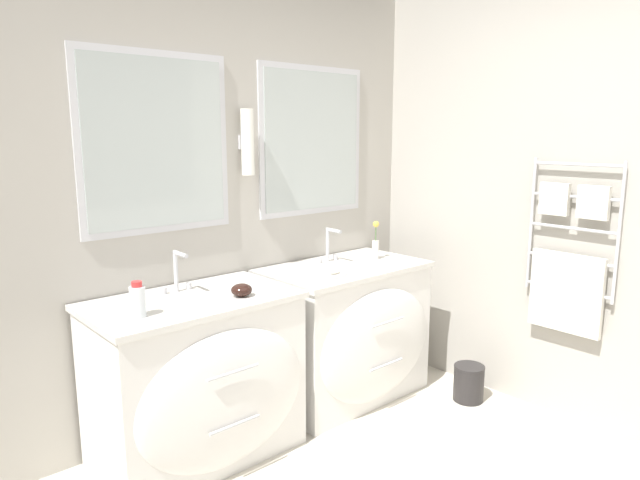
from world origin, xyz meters
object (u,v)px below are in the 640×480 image
vanity_left (199,379)px  vanity_right (349,331)px  toiletry_bottle (138,300)px  waste_bin (469,382)px  flower_vase (376,244)px  amenity_bowl (242,290)px

vanity_left → vanity_right: (1.05, 0.00, 0.00)m
toiletry_bottle → waste_bin: 2.11m
vanity_right → flower_vase: flower_vase is taller
flower_vase → toiletry_bottle: bearing=-176.5°
flower_vase → waste_bin: bearing=-67.8°
flower_vase → vanity_left: bearing=-178.2°
toiletry_bottle → amenity_bowl: size_ratio=1.52×
vanity_left → toiletry_bottle: toiletry_bottle is taller
vanity_left → amenity_bowl: (0.20, -0.09, 0.44)m
amenity_bowl → flower_vase: bearing=6.9°
flower_vase → waste_bin: flower_vase is taller
vanity_left → flower_vase: bearing=1.8°
vanity_left → amenity_bowl: size_ratio=9.58×
vanity_right → vanity_left: bearing=180.0°
toiletry_bottle → amenity_bowl: bearing=-3.8°
vanity_right → amenity_bowl: size_ratio=9.58×
vanity_right → flower_vase: size_ratio=4.08×
toiletry_bottle → flower_vase: bearing=3.5°
waste_bin → vanity_left: bearing=160.9°
amenity_bowl → waste_bin: amenity_bowl is taller
flower_vase → waste_bin: 1.04m
flower_vase → waste_bin: (0.24, -0.59, -0.82)m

